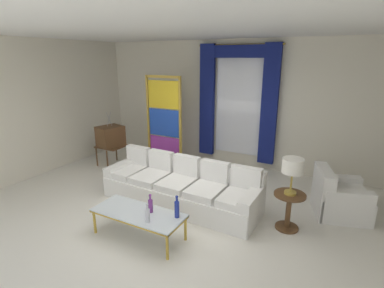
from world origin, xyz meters
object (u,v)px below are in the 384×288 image
at_px(bottle_blue_decanter, 148,214).
at_px(vintage_tv, 110,137).
at_px(peacock_figurine, 175,167).
at_px(table_lamp_brass, 293,167).
at_px(couch_white_long, 182,187).
at_px(stained_glass_divider, 164,125).
at_px(bottle_amber_squat, 177,208).
at_px(armchair_white, 337,199).
at_px(bottle_crystal_tall, 151,205).
at_px(coffee_table, 138,214).
at_px(round_side_table, 289,208).

height_order(bottle_blue_decanter, vintage_tv, vintage_tv).
height_order(peacock_figurine, table_lamp_brass, table_lamp_brass).
relative_size(couch_white_long, stained_glass_divider, 1.34).
height_order(vintage_tv, table_lamp_brass, vintage_tv).
distance_m(vintage_tv, peacock_figurine, 1.82).
height_order(bottle_amber_squat, armchair_white, armchair_white).
height_order(bottle_crystal_tall, armchair_white, armchair_white).
bearing_deg(stained_glass_divider, bottle_crystal_tall, -60.75).
relative_size(couch_white_long, vintage_tv, 2.19).
distance_m(coffee_table, bottle_amber_squat, 0.62).
relative_size(bottle_blue_decanter, stained_glass_divider, 0.13).
height_order(couch_white_long, bottle_amber_squat, couch_white_long).
height_order(coffee_table, peacock_figurine, peacock_figurine).
relative_size(couch_white_long, bottle_crystal_tall, 10.14).
height_order(couch_white_long, coffee_table, couch_white_long).
bearing_deg(coffee_table, stained_glass_divider, 115.68).
distance_m(couch_white_long, bottle_blue_decanter, 1.44).
distance_m(armchair_white, stained_glass_divider, 3.96).
height_order(vintage_tv, peacock_figurine, vintage_tv).
bearing_deg(bottle_amber_squat, peacock_figurine, 122.13).
bearing_deg(bottle_crystal_tall, peacock_figurine, 112.76).
height_order(stained_glass_divider, peacock_figurine, stained_glass_divider).
xyz_separation_m(bottle_crystal_tall, round_side_table, (1.75, 1.18, -0.17)).
bearing_deg(table_lamp_brass, stained_glass_divider, 156.41).
height_order(bottle_blue_decanter, bottle_amber_squat, bottle_amber_squat).
height_order(couch_white_long, bottle_blue_decanter, couch_white_long).
xyz_separation_m(armchair_white, stained_glass_divider, (-3.85, 0.54, 0.77)).
bearing_deg(bottle_blue_decanter, couch_white_long, 100.51).
bearing_deg(coffee_table, bottle_amber_squat, 14.36).
height_order(vintage_tv, stained_glass_divider, stained_glass_divider).
bearing_deg(armchair_white, stained_glass_divider, 172.02).
bearing_deg(peacock_figurine, vintage_tv, -175.29).
relative_size(bottle_blue_decanter, table_lamp_brass, 0.50).
relative_size(coffee_table, armchair_white, 1.37).
xyz_separation_m(vintage_tv, armchair_white, (5.05, 0.02, -0.44)).
bearing_deg(bottle_blue_decanter, peacock_figurine, 113.21).
height_order(armchair_white, table_lamp_brass, table_lamp_brass).
bearing_deg(bottle_amber_squat, couch_white_long, 116.61).
bearing_deg(stained_glass_divider, vintage_tv, -155.06).
bearing_deg(bottle_blue_decanter, stained_glass_divider, 119.08).
distance_m(vintage_tv, round_side_table, 4.49).
xyz_separation_m(bottle_crystal_tall, stained_glass_divider, (-1.45, 2.58, 0.53)).
distance_m(vintage_tv, table_lamp_brass, 4.49).
distance_m(bottle_blue_decanter, bottle_crystal_tall, 0.26).
distance_m(coffee_table, bottle_crystal_tall, 0.24).
height_order(bottle_blue_decanter, table_lamp_brass, table_lamp_brass).
bearing_deg(coffee_table, armchair_white, 39.63).
xyz_separation_m(couch_white_long, bottle_amber_squat, (0.55, -1.10, 0.24)).
bearing_deg(stained_glass_divider, couch_white_long, -47.34).
bearing_deg(vintage_tv, bottle_amber_squat, -32.68).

